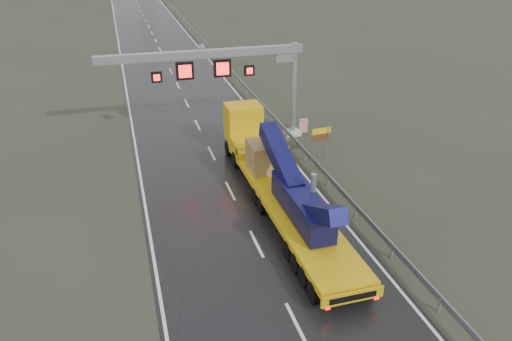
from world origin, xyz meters
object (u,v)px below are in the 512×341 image
object	(u,v)px
sign_gantry	(232,69)
heavy_haul_truck	(272,169)
exit_sign_pair	(321,137)
striped_barrier	(303,126)

from	to	relation	value
sign_gantry	heavy_haul_truck	world-z (taller)	sign_gantry
heavy_haul_truck	exit_sign_pair	xyz separation A→B (m)	(4.78, 3.95, -0.00)
exit_sign_pair	striped_barrier	world-z (taller)	exit_sign_pair
sign_gantry	striped_barrier	world-z (taller)	sign_gantry
striped_barrier	exit_sign_pair	bearing A→B (deg)	-89.11
heavy_haul_truck	striped_barrier	distance (m)	10.91
exit_sign_pair	striped_barrier	bearing A→B (deg)	76.15
exit_sign_pair	heavy_haul_truck	bearing A→B (deg)	-146.10
sign_gantry	heavy_haul_truck	bearing A→B (deg)	-88.24
sign_gantry	exit_sign_pair	world-z (taller)	sign_gantry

